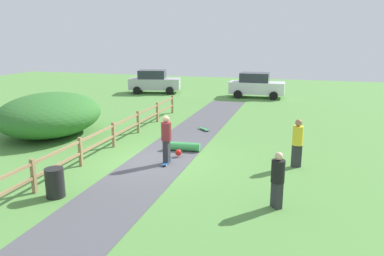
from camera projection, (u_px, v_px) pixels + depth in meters
name	position (u px, v px, depth m)	size (l,w,h in m)	color
ground_plane	(159.00, 161.00, 14.50)	(60.00, 60.00, 0.00)	#568E42
asphalt_path	(159.00, 161.00, 14.50)	(2.40, 28.00, 0.02)	#515156
wooden_fence	(98.00, 140.00, 15.05)	(0.12, 18.12, 1.10)	#997A51
bush_large	(50.00, 114.00, 18.09)	(4.52, 5.42, 2.06)	#33702D
trash_bin	(55.00, 183.00, 11.23)	(0.56, 0.56, 0.90)	black
skater_riding	(166.00, 137.00, 13.96)	(0.39, 0.81, 1.85)	#265999
skater_fallen	(182.00, 147.00, 15.68)	(1.47, 1.22, 0.36)	green
skateboard_loose	(204.00, 129.00, 19.18)	(0.72, 0.69, 0.08)	#338C4C
bystander_black	(278.00, 178.00, 10.42)	(0.53, 0.53, 1.63)	#2D2D33
bystander_yellow	(297.00, 141.00, 13.69)	(0.52, 0.52, 1.80)	#2D2D33
parked_car_silver	(154.00, 82.00, 31.56)	(4.48, 2.71, 1.92)	#B7B7BC
parked_car_white	(256.00, 85.00, 29.23)	(4.23, 2.07, 1.92)	silver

